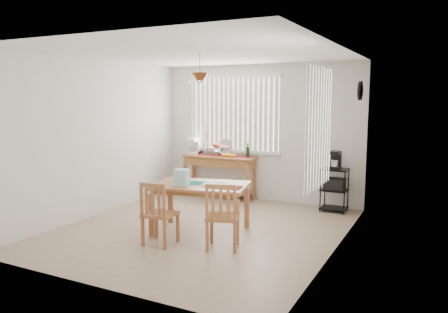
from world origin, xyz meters
The scene contains 10 objects.
ground centered at (0.00, 0.00, -0.01)m, with size 4.00×4.50×0.01m, color tan.
room_shell centered at (0.00, 0.02, 1.69)m, with size 4.20×4.70×2.70m.
sideboard centered at (-0.75, 2.02, 0.62)m, with size 1.47×0.41×0.83m.
sideboard_items centered at (-0.98, 2.03, 0.96)m, with size 1.40×0.35×0.63m.
wire_cart centered at (1.53, 1.98, 0.45)m, with size 0.44×0.36×0.76m.
cart_items centered at (1.53, 1.98, 0.90)m, with size 0.18×0.21×0.31m.
dining_table centered at (0.06, -0.12, 0.64)m, with size 1.51×1.15×0.72m.
table_items centered at (-0.04, -0.26, 0.81)m, with size 1.11×0.50×0.23m.
chair_left centered at (-0.17, -0.85, 0.43)m, with size 0.43×0.43×0.87m.
chair_right centered at (0.68, -0.63, 0.44)m, with size 0.53×0.53×0.90m.
Camera 1 is at (3.20, -5.53, 1.98)m, focal length 35.00 mm.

